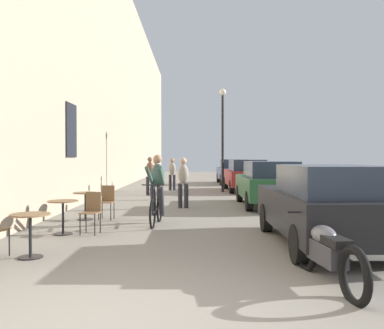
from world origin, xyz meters
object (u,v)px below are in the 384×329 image
cafe_table_far (87,200)px  parked_car_second (270,183)px  pedestrian_near (185,180)px  pedestrian_furthest (174,172)px  cafe_table_near (32,226)px  street_lamp (224,127)px  parked_car_fourth (234,171)px  cafe_chair_mid_toward_street (93,210)px  parked_motorcycle (329,253)px  cafe_chair_far_toward_street (109,200)px  cyclist_on_bicycle (158,191)px  pedestrian_mid (157,177)px  pedestrian_far (151,174)px  cafe_table_mid (65,210)px  parked_car_nearest (326,204)px  parked_car_third (247,175)px

cafe_table_far → parked_car_second: parked_car_second is taller
pedestrian_near → pedestrian_furthest: bearing=95.5°
cafe_table_near → pedestrian_furthest: pedestrian_furthest is taller
street_lamp → parked_car_fourth: size_ratio=1.14×
cafe_table_near → parked_car_fourth: bearing=74.9°
cafe_chair_mid_toward_street → pedestrian_near: bearing=67.6°
parked_motorcycle → pedestrian_furthest: bearing=100.1°
cafe_chair_mid_toward_street → cafe_chair_far_toward_street: (-0.09, 2.08, 0.00)m
pedestrian_furthest → parked_motorcycle: size_ratio=0.75×
cafe_chair_far_toward_street → cyclist_on_bicycle: cyclist_on_bicycle is taller
pedestrian_mid → pedestrian_far: bearing=102.1°
pedestrian_mid → street_lamp: 5.24m
cafe_table_near → parked_car_second: 8.86m
cafe_table_mid → parked_motorcycle: size_ratio=0.34×
cyclist_on_bicycle → pedestrian_far: bearing=97.0°
cafe_table_mid → parked_car_fourth: 17.95m
cyclist_on_bicycle → pedestrian_far: (-0.96, 7.82, 0.13)m
cafe_table_far → parked_car_fourth: bearing=70.4°
cafe_table_far → parked_car_fourth: 15.99m
cafe_chair_mid_toward_street → pedestrian_mid: bearing=83.9°
cafe_table_near → parked_car_nearest: size_ratio=0.17×
pedestrian_near → parked_car_fourth: pedestrian_near is taller
pedestrian_near → parked_car_fourth: (2.84, 12.51, -0.13)m
cafe_chair_mid_toward_street → pedestrian_far: (0.33, 9.14, 0.42)m
pedestrian_near → cafe_table_mid: bearing=-118.1°
street_lamp → parked_car_fourth: street_lamp is taller
pedestrian_near → street_lamp: bearing=74.7°
pedestrian_near → pedestrian_far: (-1.54, 4.58, 0.02)m
pedestrian_near → street_lamp: street_lamp is taller
parked_car_third → parked_car_fourth: (-0.04, 5.86, -0.01)m
cyclist_on_bicycle → parked_car_third: bearing=70.7°
pedestrian_far → pedestrian_furthest: bearing=71.9°
cafe_chair_mid_toward_street → pedestrian_furthest: size_ratio=0.55×
cafe_table_near → pedestrian_near: bearing=70.7°
cafe_table_mid → street_lamp: size_ratio=0.15×
street_lamp → parked_car_second: street_lamp is taller
street_lamp → parked_car_third: bearing=13.3°
cafe_table_near → cafe_table_mid: same height
cafe_chair_far_toward_street → street_lamp: (3.71, 8.85, 2.59)m
cafe_table_near → parked_car_fourth: (5.20, 19.23, 0.27)m
cafe_chair_mid_toward_street → parked_car_nearest: parked_car_nearest is taller
cafe_chair_mid_toward_street → parked_car_second: (4.71, 5.01, 0.27)m
cafe_table_far → parked_motorcycle: bearing=-50.7°
cafe_chair_mid_toward_street → parked_car_nearest: size_ratio=0.21×
parked_car_nearest → parked_car_fourth: 18.34m
cyclist_on_bicycle → parked_car_nearest: 4.20m
cyclist_on_bicycle → pedestrian_furthest: bearing=90.6°
pedestrian_mid → pedestrian_furthest: (0.41, 4.59, 0.00)m
parked_motorcycle → street_lamp: bearing=91.2°
parked_motorcycle → cyclist_on_bicycle: bearing=118.2°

